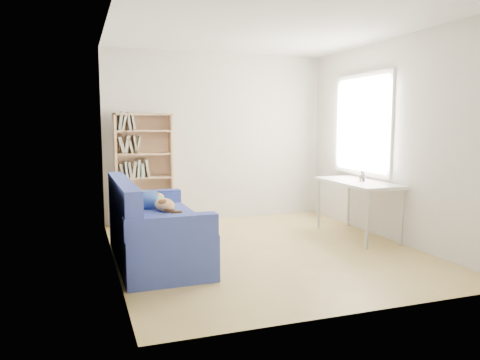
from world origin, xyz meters
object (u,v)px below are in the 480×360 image
Objects in this scene: sofa at (153,230)px; bookshelf at (144,174)px; pen_cup at (362,177)px; desk at (358,186)px.

sofa is 1.12× the size of bookshelf.
bookshelf is 3.12m from pen_cup.
desk is at bearing 3.92° from sofa.
bookshelf is at bearing 84.20° from sofa.
sofa is 2.86m from pen_cup.
pen_cup reaches higher than desk.
desk is 8.67× the size of pen_cup.
desk is at bearing -31.89° from bookshelf.
sofa is 1.90m from bookshelf.
sofa is 12.36× the size of pen_cup.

